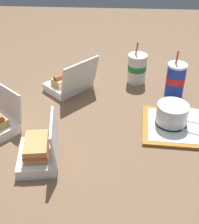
{
  "coord_description": "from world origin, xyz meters",
  "views": [
    {
      "loc": [
        -0.06,
        1.03,
        0.77
      ],
      "look_at": [
        0.0,
        -0.0,
        0.05
      ],
      "focal_mm": 50.0,
      "sensor_mm": 36.0,
      "label": 1
    }
  ],
  "objects_px": {
    "plastic_fork": "(192,132)",
    "soda_cup_center": "(175,80)",
    "food_tray": "(189,127)",
    "clamshell_hotdog_front": "(70,82)",
    "clamshell_sandwich_back": "(39,151)",
    "soda_cup_right": "(137,68)",
    "cake_container": "(172,115)"
  },
  "relations": [
    {
      "from": "plastic_fork",
      "to": "soda_cup_center",
      "type": "height_order",
      "value": "soda_cup_center"
    },
    {
      "from": "food_tray",
      "to": "clamshell_hotdog_front",
      "type": "bearing_deg",
      "value": -28.14
    },
    {
      "from": "clamshell_hotdog_front",
      "to": "clamshell_sandwich_back",
      "type": "xyz_separation_m",
      "value": [
        0.03,
        0.5,
        0.0
      ]
    },
    {
      "from": "soda_cup_center",
      "to": "soda_cup_right",
      "type": "height_order",
      "value": "soda_cup_center"
    },
    {
      "from": "cake_container",
      "to": "plastic_fork",
      "type": "distance_m",
      "value": 0.1
    },
    {
      "from": "food_tray",
      "to": "cake_container",
      "type": "distance_m",
      "value": 0.09
    },
    {
      "from": "clamshell_hotdog_front",
      "to": "soda_cup_center",
      "type": "xyz_separation_m",
      "value": [
        -0.49,
        0.02,
        0.04
      ]
    },
    {
      "from": "plastic_fork",
      "to": "soda_cup_right",
      "type": "height_order",
      "value": "soda_cup_right"
    },
    {
      "from": "food_tray",
      "to": "cake_container",
      "type": "bearing_deg",
      "value": -13.93
    },
    {
      "from": "soda_cup_center",
      "to": "soda_cup_right",
      "type": "xyz_separation_m",
      "value": [
        0.17,
        -0.12,
        -0.01
      ]
    },
    {
      "from": "soda_cup_center",
      "to": "food_tray",
      "type": "bearing_deg",
      "value": 96.46
    },
    {
      "from": "clamshell_hotdog_front",
      "to": "soda_cup_center",
      "type": "bearing_deg",
      "value": 177.5
    },
    {
      "from": "cake_container",
      "to": "soda_cup_center",
      "type": "distance_m",
      "value": 0.24
    },
    {
      "from": "soda_cup_right",
      "to": "clamshell_sandwich_back",
      "type": "bearing_deg",
      "value": 59.29
    },
    {
      "from": "cake_container",
      "to": "clamshell_sandwich_back",
      "type": "xyz_separation_m",
      "value": [
        0.48,
        0.24,
        -0.01
      ]
    },
    {
      "from": "clamshell_hotdog_front",
      "to": "soda_cup_center",
      "type": "height_order",
      "value": "soda_cup_center"
    },
    {
      "from": "cake_container",
      "to": "soda_cup_right",
      "type": "relative_size",
      "value": 0.63
    },
    {
      "from": "cake_container",
      "to": "clamshell_sandwich_back",
      "type": "distance_m",
      "value": 0.54
    },
    {
      "from": "soda_cup_center",
      "to": "soda_cup_right",
      "type": "distance_m",
      "value": 0.21
    },
    {
      "from": "plastic_fork",
      "to": "clamshell_hotdog_front",
      "type": "bearing_deg",
      "value": -10.38
    },
    {
      "from": "plastic_fork",
      "to": "soda_cup_center",
      "type": "xyz_separation_m",
      "value": [
        0.03,
        -0.3,
        0.07
      ]
    },
    {
      "from": "food_tray",
      "to": "clamshell_sandwich_back",
      "type": "distance_m",
      "value": 0.6
    },
    {
      "from": "cake_container",
      "to": "clamshell_hotdog_front",
      "type": "height_order",
      "value": "clamshell_hotdog_front"
    },
    {
      "from": "clamshell_sandwich_back",
      "to": "soda_cup_center",
      "type": "height_order",
      "value": "soda_cup_center"
    },
    {
      "from": "soda_cup_center",
      "to": "cake_container",
      "type": "bearing_deg",
      "value": 80.0
    },
    {
      "from": "clamshell_hotdog_front",
      "to": "clamshell_sandwich_back",
      "type": "distance_m",
      "value": 0.5
    },
    {
      "from": "cake_container",
      "to": "clamshell_sandwich_back",
      "type": "bearing_deg",
      "value": 26.3
    },
    {
      "from": "clamshell_hotdog_front",
      "to": "soda_cup_right",
      "type": "xyz_separation_m",
      "value": [
        -0.32,
        -0.1,
        0.03
      ]
    },
    {
      "from": "soda_cup_right",
      "to": "food_tray",
      "type": "bearing_deg",
      "value": 117.84
    },
    {
      "from": "food_tray",
      "to": "clamshell_hotdog_front",
      "type": "relative_size",
      "value": 1.42
    },
    {
      "from": "clamshell_sandwich_back",
      "to": "food_tray",
      "type": "bearing_deg",
      "value": -158.25
    },
    {
      "from": "plastic_fork",
      "to": "clamshell_sandwich_back",
      "type": "bearing_deg",
      "value": 38.9
    }
  ]
}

